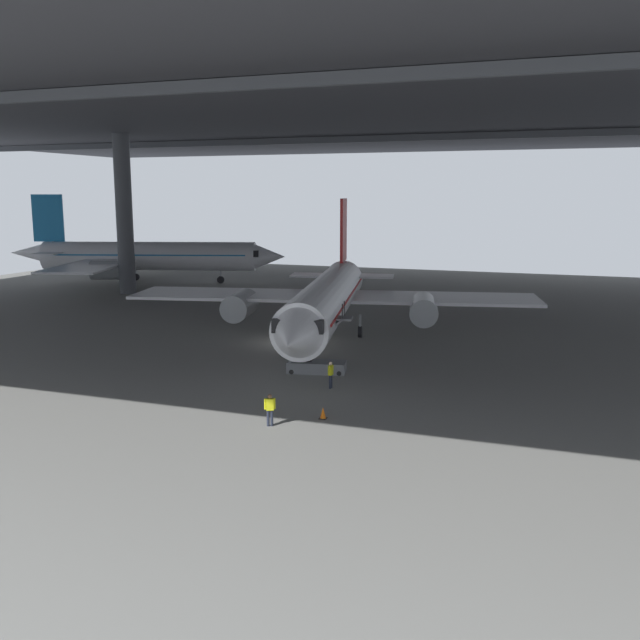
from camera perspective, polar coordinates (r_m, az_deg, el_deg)
ground_plane at (r=53.40m, az=-2.22°, el=-1.83°), size 110.00×110.00×0.00m
hangar_structure at (r=65.58m, az=2.31°, el=16.33°), size 121.00×99.00×18.78m
airplane_main at (r=53.11m, az=0.63°, el=1.74°), size 32.87×33.52×10.69m
boarding_stairs at (r=44.38m, az=-0.19°, el=-3.35°), size 4.24×2.25×4.50m
crew_worker_near_nose at (r=34.33m, az=-4.08°, el=-7.11°), size 0.50×0.36×1.60m
crew_worker_by_stairs at (r=40.74m, az=0.87°, el=-4.33°), size 0.23×0.55×1.58m
airplane_distant at (r=91.54m, az=-14.00°, el=5.03°), size 34.28×33.91×11.03m
traffic_cone_orange at (r=35.50m, az=0.25°, el=-7.54°), size 0.36×0.36×0.60m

